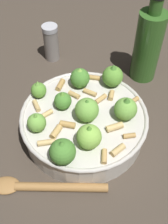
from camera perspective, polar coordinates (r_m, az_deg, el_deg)
ground_plane at (r=0.60m, az=-0.00°, el=-4.09°), size 2.40×2.40×0.00m
cooking_pan at (r=0.57m, az=0.03°, el=-1.74°), size 0.26×0.26×0.11m
pepper_shaker at (r=0.75m, az=-6.72°, el=13.88°), size 0.04×0.04×0.10m
olive_oil_bottle at (r=0.68m, az=12.90°, el=13.24°), size 0.06×0.06×0.22m
wooden_spoon at (r=0.53m, az=-8.44°, el=-14.89°), size 0.16×0.17×0.02m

